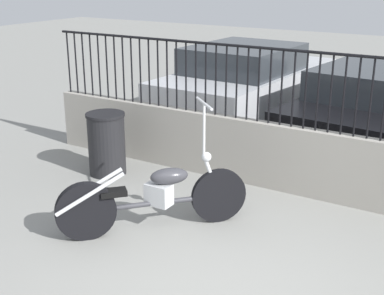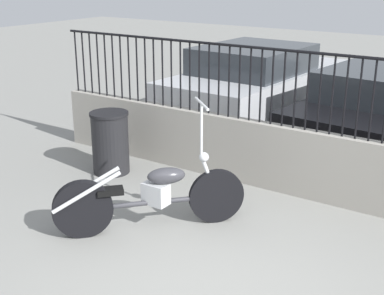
{
  "view_description": "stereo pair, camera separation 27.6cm",
  "coord_description": "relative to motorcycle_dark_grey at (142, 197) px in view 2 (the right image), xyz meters",
  "views": [
    {
      "loc": [
        1.82,
        -3.44,
        2.78
      ],
      "look_at": [
        -1.36,
        1.76,
        0.7
      ],
      "focal_mm": 50.0,
      "sensor_mm": 36.0,
      "label": 1
    },
    {
      "loc": [
        2.06,
        -3.29,
        2.78
      ],
      "look_at": [
        -1.36,
        1.76,
        0.7
      ],
      "focal_mm": 50.0,
      "sensor_mm": 36.0,
      "label": 2
    }
  ],
  "objects": [
    {
      "name": "low_wall",
      "position": [
        1.37,
        1.86,
        0.04
      ],
      "size": [
        8.55,
        0.18,
        0.87
      ],
      "color": "#9E998E",
      "rests_on": "ground_plane"
    },
    {
      "name": "fence_railing",
      "position": [
        1.37,
        1.86,
        1.08
      ],
      "size": [
        8.55,
        0.04,
        0.97
      ],
      "color": "black",
      "rests_on": "low_wall"
    },
    {
      "name": "motorcycle_dark_grey",
      "position": [
        0.0,
        0.0,
        0.0
      ],
      "size": [
        1.52,
        1.65,
        1.42
      ],
      "rotation": [
        0.0,
        0.0,
        0.83
      ],
      "color": "black",
      "rests_on": "ground_plane"
    },
    {
      "name": "trash_bin",
      "position": [
        -1.48,
        1.12,
        0.04
      ],
      "size": [
        0.54,
        0.54,
        0.87
      ],
      "color": "black",
      "rests_on": "ground_plane"
    },
    {
      "name": "car_silver",
      "position": [
        -1.14,
        4.84,
        0.3
      ],
      "size": [
        2.06,
        4.39,
        1.39
      ],
      "rotation": [
        0.0,
        0.0,
        1.52
      ],
      "color": "black",
      "rests_on": "ground_plane"
    }
  ]
}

